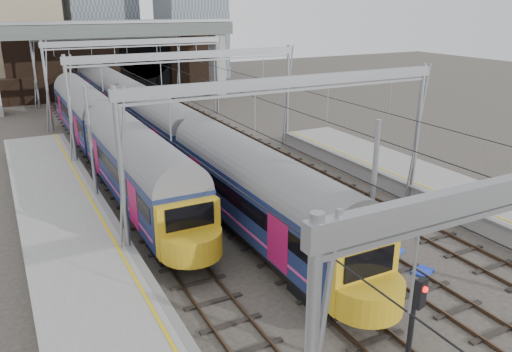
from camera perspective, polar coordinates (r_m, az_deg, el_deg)
ground at (r=20.27m, az=16.06°, el=-14.65°), size 160.00×160.00×0.00m
platform_left at (r=17.82m, az=-16.26°, el=-17.71°), size 4.32×55.00×1.12m
tracks at (r=31.44m, az=-2.78°, el=-1.36°), size 14.40×80.00×0.22m
overhead_line at (r=35.73m, az=-7.44°, el=11.83°), size 16.80×80.00×8.00m
retaining_wall at (r=65.50m, az=-15.79°, el=12.59°), size 28.00×2.75×9.00m
overbridge at (r=59.18m, az=-16.12°, el=14.80°), size 28.00×3.00×9.25m
train_main at (r=45.78m, az=-14.27°, el=7.82°), size 2.80×64.73×4.82m
train_second at (r=35.86m, az=-16.77°, el=4.59°), size 2.84×32.81×4.87m
signal_near_left at (r=14.33m, az=17.45°, el=-16.58°), size 0.35×0.45×4.48m
equip_cover_a at (r=24.42m, az=15.61°, el=-8.32°), size 1.02×0.89×0.10m
equip_cover_b at (r=23.09m, az=18.49°, el=-10.30°), size 1.07×0.89×0.11m
equip_cover_c at (r=29.30m, az=15.49°, el=-3.59°), size 0.82×0.65×0.09m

